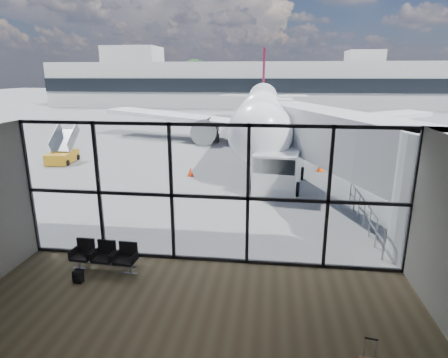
% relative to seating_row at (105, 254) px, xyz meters
% --- Properties ---
extents(ground, '(220.00, 220.00, 0.00)m').
position_rel_seating_row_xyz_m(ground, '(3.12, 40.95, -0.51)').
color(ground, slate).
rests_on(ground, ground).
extents(lounge_shell, '(12.02, 8.01, 4.51)m').
position_rel_seating_row_xyz_m(lounge_shell, '(3.12, -3.85, 2.14)').
color(lounge_shell, brown).
rests_on(lounge_shell, ground).
extents(glass_curtain_wall, '(12.10, 0.12, 4.50)m').
position_rel_seating_row_xyz_m(glass_curtain_wall, '(3.12, 0.95, 1.73)').
color(glass_curtain_wall, white).
rests_on(glass_curtain_wall, ground).
extents(jet_bridge, '(8.00, 16.50, 4.33)m').
position_rel_seating_row_xyz_m(jet_bridge, '(8.02, 8.03, 2.25)').
color(jet_bridge, '#B0B2B6').
rests_on(jet_bridge, ground).
extents(apron_railing, '(0.06, 5.46, 1.11)m').
position_rel_seating_row_xyz_m(apron_railing, '(8.72, 4.45, 0.21)').
color(apron_railing, gray).
rests_on(apron_railing, ground).
extents(far_terminal, '(80.00, 12.20, 11.00)m').
position_rel_seating_row_xyz_m(far_terminal, '(2.54, 62.92, 3.70)').
color(far_terminal, beige).
rests_on(far_terminal, ground).
extents(tree_0, '(4.95, 4.95, 7.12)m').
position_rel_seating_row_xyz_m(tree_0, '(-41.88, 72.95, 4.12)').
color(tree_0, '#382619').
rests_on(tree_0, ground).
extents(tree_1, '(5.61, 5.61, 8.07)m').
position_rel_seating_row_xyz_m(tree_1, '(-35.88, 72.95, 4.74)').
color(tree_1, '#382619').
rests_on(tree_1, ground).
extents(tree_2, '(6.27, 6.27, 9.03)m').
position_rel_seating_row_xyz_m(tree_2, '(-29.88, 72.95, 5.36)').
color(tree_2, '#382619').
rests_on(tree_2, ground).
extents(tree_3, '(4.95, 4.95, 7.12)m').
position_rel_seating_row_xyz_m(tree_3, '(-23.88, 72.95, 4.12)').
color(tree_3, '#382619').
rests_on(tree_3, ground).
extents(tree_4, '(5.61, 5.61, 8.07)m').
position_rel_seating_row_xyz_m(tree_4, '(-17.88, 72.95, 4.74)').
color(tree_4, '#382619').
rests_on(tree_4, ground).
extents(tree_5, '(6.27, 6.27, 9.03)m').
position_rel_seating_row_xyz_m(tree_5, '(-11.88, 72.95, 5.36)').
color(tree_5, '#382619').
rests_on(tree_5, ground).
extents(seating_row, '(2.09, 0.68, 0.93)m').
position_rel_seating_row_xyz_m(seating_row, '(0.00, 0.00, 0.00)').
color(seating_row, gray).
rests_on(seating_row, ground).
extents(backpack, '(0.30, 0.28, 0.41)m').
position_rel_seating_row_xyz_m(backpack, '(-0.47, -0.86, -0.31)').
color(backpack, black).
rests_on(backpack, ground).
extents(airliner, '(30.50, 35.29, 9.09)m').
position_rel_seating_row_xyz_m(airliner, '(4.09, 25.32, 2.26)').
color(airliner, white).
rests_on(airliner, ground).
extents(service_van, '(2.94, 5.16, 2.13)m').
position_rel_seating_row_xyz_m(service_van, '(5.47, 9.71, 0.58)').
color(service_van, white).
rests_on(service_van, ground).
extents(belt_loader, '(1.86, 3.97, 1.76)m').
position_rel_seating_row_xyz_m(belt_loader, '(-0.52, 23.84, 0.08)').
color(belt_loader, black).
rests_on(belt_loader, ground).
extents(mobile_stairs, '(1.82, 3.08, 2.08)m').
position_rel_seating_row_xyz_m(mobile_stairs, '(-9.22, 13.67, -0.01)').
color(mobile_stairs, '#BE7F16').
rests_on(mobile_stairs, ground).
extents(traffic_cone_a, '(0.38, 0.38, 0.54)m').
position_rel_seating_row_xyz_m(traffic_cone_a, '(0.27, 11.27, -0.26)').
color(traffic_cone_a, '#F1350C').
rests_on(traffic_cone_a, ground).
extents(traffic_cone_b, '(0.37, 0.37, 0.53)m').
position_rel_seating_row_xyz_m(traffic_cone_b, '(4.59, 12.62, -0.26)').
color(traffic_cone_b, orange).
rests_on(traffic_cone_b, ground).
extents(traffic_cone_c, '(0.47, 0.47, 0.67)m').
position_rel_seating_row_xyz_m(traffic_cone_c, '(8.12, 13.36, -0.19)').
color(traffic_cone_c, '#FF4E0D').
rests_on(traffic_cone_c, ground).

